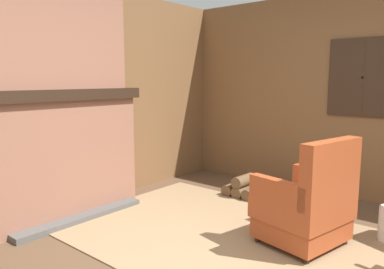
# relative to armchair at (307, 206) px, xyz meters

# --- Properties ---
(wood_panel_wall_left) EXTENTS (0.06, 5.68, 2.47)m
(wood_panel_wall_left) POSITION_rel_armchair_xyz_m (-2.45, -0.92, 0.88)
(wood_panel_wall_left) COLOR brown
(wood_panel_wall_left) RESTS_ON ground
(wood_panel_wall_back) EXTENTS (5.68, 0.09, 2.47)m
(wood_panel_wall_back) POSITION_rel_armchair_xyz_m (0.12, 1.65, 0.89)
(wood_panel_wall_back) COLOR brown
(wood_panel_wall_back) RESTS_ON ground
(fireplace_hearth) EXTENTS (0.57, 1.67, 1.33)m
(fireplace_hearth) POSITION_rel_armchair_xyz_m (-2.22, -0.92, 0.31)
(fireplace_hearth) COLOR #93604C
(fireplace_hearth) RESTS_ON ground
(chimney_breast) EXTENTS (0.32, 1.38, 1.12)m
(chimney_breast) POSITION_rel_armchair_xyz_m (-2.23, -0.92, 1.54)
(chimney_breast) COLOR #93604C
(chimney_breast) RESTS_ON fireplace_hearth
(area_rug) EXTENTS (3.46, 2.09, 0.01)m
(area_rug) POSITION_rel_armchair_xyz_m (-0.41, -0.28, -0.35)
(area_rug) COLOR #997A56
(area_rug) RESTS_ON ground
(armchair) EXTENTS (0.75, 0.80, 0.95)m
(armchair) POSITION_rel_armchair_xyz_m (0.00, 0.00, 0.00)
(armchair) COLOR #A84723
(armchair) RESTS_ON ground
(firewood_stack) EXTENTS (0.45, 0.35, 0.27)m
(firewood_stack) POSITION_rel_armchair_xyz_m (-1.15, 0.83, -0.25)
(firewood_stack) COLOR brown
(firewood_stack) RESTS_ON ground
(storage_case) EXTENTS (0.14, 0.26, 0.13)m
(storage_case) POSITION_rel_armchair_xyz_m (-2.27, -0.45, 1.04)
(storage_case) COLOR brown
(storage_case) RESTS_ON fireplace_hearth
(decorative_plate_on_mantel) EXTENTS (0.06, 0.24, 0.24)m
(decorative_plate_on_mantel) POSITION_rel_armchair_xyz_m (-2.29, -0.85, 1.10)
(decorative_plate_on_mantel) COLOR gold
(decorative_plate_on_mantel) RESTS_ON fireplace_hearth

